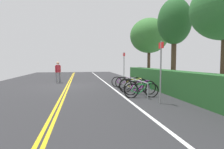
# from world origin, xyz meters

# --- Properties ---
(ground_plane) EXTENTS (37.89, 12.31, 0.05)m
(ground_plane) POSITION_xyz_m (0.00, 0.00, -0.03)
(ground_plane) COLOR #2B2B2D
(centre_line_yellow_inner) EXTENTS (34.10, 0.10, 0.00)m
(centre_line_yellow_inner) POSITION_xyz_m (0.00, -0.08, 0.00)
(centre_line_yellow_inner) COLOR gold
(centre_line_yellow_inner) RESTS_ON ground_plane
(centre_line_yellow_outer) EXTENTS (34.10, 0.10, 0.00)m
(centre_line_yellow_outer) POSITION_xyz_m (0.00, 0.08, 0.00)
(centre_line_yellow_outer) COLOR gold
(centre_line_yellow_outer) RESTS_ON ground_plane
(bike_lane_stripe_white) EXTENTS (34.10, 0.12, 0.00)m
(bike_lane_stripe_white) POSITION_xyz_m (0.00, 2.95, 0.00)
(bike_lane_stripe_white) COLOR white
(bike_lane_stripe_white) RESTS_ON ground_plane
(bike_rack) EXTENTS (4.87, 0.05, 0.75)m
(bike_rack) POSITION_xyz_m (3.11, 3.88, 0.57)
(bike_rack) COLOR #9EA0A5
(bike_rack) RESTS_ON ground_plane
(bicycle_0) EXTENTS (0.62, 1.70, 0.74)m
(bicycle_0) POSITION_xyz_m (1.19, 3.85, 0.35)
(bicycle_0) COLOR black
(bicycle_0) RESTS_ON ground_plane
(bicycle_1) EXTENTS (0.68, 1.67, 0.79)m
(bicycle_1) POSITION_xyz_m (2.03, 3.94, 0.37)
(bicycle_1) COLOR black
(bicycle_1) RESTS_ON ground_plane
(bicycle_2) EXTENTS (0.46, 1.78, 0.75)m
(bicycle_2) POSITION_xyz_m (2.78, 4.03, 0.35)
(bicycle_2) COLOR black
(bicycle_2) RESTS_ON ground_plane
(bicycle_3) EXTENTS (0.46, 1.71, 0.78)m
(bicycle_3) POSITION_xyz_m (3.46, 3.85, 0.37)
(bicycle_3) COLOR black
(bicycle_3) RESTS_ON ground_plane
(bicycle_4) EXTENTS (0.46, 1.77, 0.77)m
(bicycle_4) POSITION_xyz_m (4.33, 3.92, 0.36)
(bicycle_4) COLOR black
(bicycle_4) RESTS_ON ground_plane
(bicycle_5) EXTENTS (0.46, 1.75, 0.74)m
(bicycle_5) POSITION_xyz_m (5.09, 3.74, 0.34)
(bicycle_5) COLOR black
(bicycle_5) RESTS_ON ground_plane
(pedestrian) EXTENTS (0.32, 0.43, 1.73)m
(pedestrian) POSITION_xyz_m (-2.07, -0.89, 1.00)
(pedestrian) COLOR slate
(pedestrian) RESTS_ON ground_plane
(sign_post_near) EXTENTS (0.36, 0.08, 2.45)m
(sign_post_near) POSITION_xyz_m (-0.09, 4.15, 1.46)
(sign_post_near) COLOR gray
(sign_post_near) RESTS_ON ground_plane
(sign_post_far) EXTENTS (0.36, 0.06, 2.54)m
(sign_post_far) POSITION_xyz_m (6.46, 4.06, 1.51)
(sign_post_far) COLOR gray
(sign_post_far) RESTS_ON ground_plane
(hedge_backdrop) EXTENTS (13.82, 0.93, 1.24)m
(hedge_backdrop) POSITION_xyz_m (4.61, 5.72, 0.62)
(hedge_backdrop) COLOR #235626
(hedge_backdrop) RESTS_ON ground_plane
(tree_near_left) EXTENTS (3.24, 3.24, 5.42)m
(tree_near_left) POSITION_xyz_m (-1.61, 6.73, 3.93)
(tree_near_left) COLOR #473323
(tree_near_left) RESTS_ON ground_plane
(tree_mid) EXTENTS (2.05, 2.05, 5.60)m
(tree_mid) POSITION_xyz_m (2.79, 6.62, 4.14)
(tree_mid) COLOR #473323
(tree_mid) RESTS_ON ground_plane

